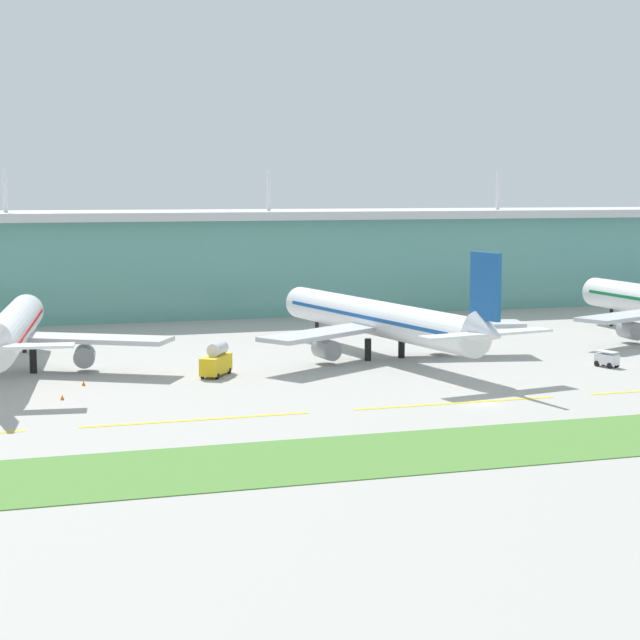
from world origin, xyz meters
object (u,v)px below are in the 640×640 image
Objects in this scene: airliner_near_middle at (11,330)px; safety_cone_left_wingtip at (62,397)px; airliner_center at (380,319)px; fuel_truck at (216,361)px; baggage_cart at (607,359)px; safety_cone_right_wingtip at (84,383)px.

airliner_near_middle reaches higher than safety_cone_left_wingtip.
airliner_center is (58.18, -3.82, 0.01)m from airliner_near_middle.
fuel_truck is 1.87× the size of baggage_cart.
airliner_near_middle reaches higher than baggage_cart.
airliner_near_middle is 91.88m from baggage_cart.
safety_cone_left_wingtip is (-52.58, -20.80, -6.10)m from airliner_center.
airliner_near_middle is at bearing 176.24° from airliner_center.
airliner_near_middle reaches higher than safety_cone_right_wingtip.
airliner_near_middle is 84.80× the size of safety_cone_right_wingtip.
baggage_cart is at bearing -31.89° from airliner_center.
airliner_center is 50.54m from safety_cone_right_wingtip.
fuel_truck is at bearing 6.92° from safety_cone_right_wingtip.
airliner_near_middle is 7.95× the size of fuel_truck.
safety_cone_right_wingtip is at bearing -58.17° from airliner_near_middle.
airliner_center is 30.83m from fuel_truck.
baggage_cart is at bearing -9.83° from fuel_truck.
baggage_cart is (59.94, -10.38, -1.00)m from fuel_truck.
airliner_center is 8.88× the size of fuel_truck.
baggage_cart is at bearing -14.45° from airliner_near_middle.
airliner_near_middle and airliner_center have the same top height.
fuel_truck is 60.84m from baggage_cart.
safety_cone_right_wingtip is (-19.65, -2.39, -1.91)m from fuel_truck.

